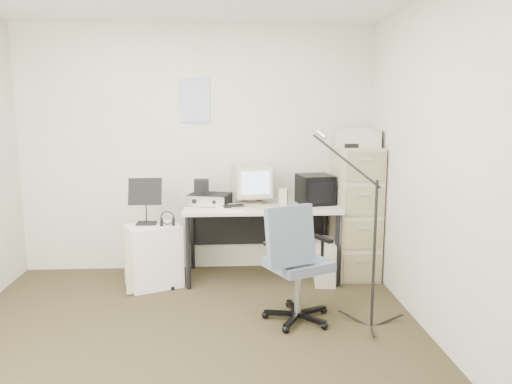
{
  "coord_description": "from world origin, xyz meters",
  "views": [
    {
      "loc": [
        0.3,
        -3.34,
        1.68
      ],
      "look_at": [
        0.55,
        0.95,
        0.95
      ],
      "focal_mm": 35.0,
      "sensor_mm": 36.0,
      "label": 1
    }
  ],
  "objects": [
    {
      "name": "side_cart",
      "position": [
        -0.41,
        1.26,
        0.29
      ],
      "size": [
        0.59,
        0.54,
        0.59
      ],
      "primitive_type": "cube",
      "rotation": [
        0.0,
        0.0,
        0.41
      ],
      "color": "white",
      "rests_on": "floor"
    },
    {
      "name": "wall_back",
      "position": [
        0.0,
        1.8,
        1.25
      ],
      "size": [
        3.6,
        0.02,
        2.5
      ],
      "primitive_type": "cube",
      "color": "silver",
      "rests_on": "ground"
    },
    {
      "name": "mouse",
      "position": [
        0.92,
        1.23,
        0.75
      ],
      "size": [
        0.1,
        0.14,
        0.04
      ],
      "primitive_type": "cube",
      "rotation": [
        0.0,
        0.0,
        0.3
      ],
      "color": "black",
      "rests_on": "desk"
    },
    {
      "name": "crt_tv",
      "position": [
        1.17,
        1.52,
        0.88
      ],
      "size": [
        0.37,
        0.39,
        0.29
      ],
      "primitive_type": "cube",
      "rotation": [
        0.0,
        0.0,
        0.18
      ],
      "color": "black",
      "rests_on": "desk"
    },
    {
      "name": "music_stand",
      "position": [
        -0.47,
        1.32,
        0.81
      ],
      "size": [
        0.31,
        0.17,
        0.45
      ],
      "primitive_type": "cube",
      "rotation": [
        0.0,
        0.0,
        -0.01
      ],
      "color": "black",
      "rests_on": "side_cart"
    },
    {
      "name": "filing_cabinet",
      "position": [
        1.58,
        1.48,
        0.65
      ],
      "size": [
        0.4,
        0.6,
        1.3
      ],
      "primitive_type": "cube",
      "color": "#BFB596",
      "rests_on": "floor"
    },
    {
      "name": "office_chair",
      "position": [
        0.85,
        0.4,
        0.48
      ],
      "size": [
        0.75,
        0.75,
        0.97
      ],
      "primitive_type": "cube",
      "rotation": [
        0.0,
        0.0,
        0.46
      ],
      "color": "slate",
      "rests_on": "floor"
    },
    {
      "name": "wall_calendar",
      "position": [
        -0.02,
        1.79,
        1.75
      ],
      "size": [
        0.3,
        0.02,
        0.44
      ],
      "primitive_type": "cube",
      "color": "white",
      "rests_on": "wall_back"
    },
    {
      "name": "radio_speaker",
      "position": [
        0.05,
        1.5,
        0.91
      ],
      "size": [
        0.15,
        0.14,
        0.15
      ],
      "primitive_type": "cube",
      "rotation": [
        0.0,
        0.0,
        0.04
      ],
      "color": "black",
      "rests_on": "radio_receiver"
    },
    {
      "name": "crt_monitor",
      "position": [
        0.54,
        1.55,
        0.92
      ],
      "size": [
        0.4,
        0.42,
        0.39
      ],
      "primitive_type": "cube",
      "rotation": [
        0.0,
        0.0,
        0.15
      ],
      "color": "beige",
      "rests_on": "desk"
    },
    {
      "name": "printer",
      "position": [
        1.58,
        1.48,
        1.38
      ],
      "size": [
        0.49,
        0.38,
        0.17
      ],
      "primitive_type": "cube",
      "rotation": [
        0.0,
        0.0,
        -0.22
      ],
      "color": "beige",
      "rests_on": "filing_cabinet"
    },
    {
      "name": "wall_front",
      "position": [
        0.0,
        -1.8,
        1.25
      ],
      "size": [
        3.6,
        0.02,
        2.5
      ],
      "primitive_type": "cube",
      "color": "silver",
      "rests_on": "ground"
    },
    {
      "name": "desk_speaker",
      "position": [
        0.85,
        1.5,
        0.81
      ],
      "size": [
        0.1,
        0.1,
        0.16
      ],
      "primitive_type": "cube",
      "rotation": [
        0.0,
        0.0,
        -0.29
      ],
      "color": "beige",
      "rests_on": "desk"
    },
    {
      "name": "pc_tower",
      "position": [
        1.23,
        1.28,
        0.2
      ],
      "size": [
        0.24,
        0.45,
        0.41
      ],
      "primitive_type": "cube",
      "rotation": [
        0.0,
        0.0,
        -0.12
      ],
      "color": "beige",
      "rests_on": "floor"
    },
    {
      "name": "headphones",
      "position": [
        -0.26,
        1.25,
        0.63
      ],
      "size": [
        0.18,
        0.18,
        0.03
      ],
      "primitive_type": "torus",
      "rotation": [
        0.0,
        0.0,
        0.32
      ],
      "color": "black",
      "rests_on": "side_cart"
    },
    {
      "name": "floor",
      "position": [
        0.0,
        0.0,
        -0.01
      ],
      "size": [
        3.6,
        3.6,
        0.01
      ],
      "primitive_type": "cube",
      "color": "#36321B",
      "rests_on": "ground"
    },
    {
      "name": "keyboard",
      "position": [
        0.56,
        1.27,
        0.74
      ],
      "size": [
        0.51,
        0.25,
        0.03
      ],
      "primitive_type": "cube",
      "rotation": [
        0.0,
        0.0,
        0.16
      ],
      "color": "beige",
      "rests_on": "desk"
    },
    {
      "name": "wall_right",
      "position": [
        1.8,
        0.0,
        1.25
      ],
      "size": [
        0.02,
        3.6,
        2.5
      ],
      "primitive_type": "cube",
      "color": "silver",
      "rests_on": "ground"
    },
    {
      "name": "mic_stand",
      "position": [
        1.41,
        0.25,
        0.75
      ],
      "size": [
        0.03,
        0.03,
        1.51
      ],
      "primitive_type": "cylinder",
      "rotation": [
        0.0,
        0.0,
        2.3
      ],
      "color": "black",
      "rests_on": "floor"
    },
    {
      "name": "desk",
      "position": [
        0.63,
        1.45,
        0.36
      ],
      "size": [
        1.5,
        0.7,
        0.73
      ],
      "primitive_type": "cube",
      "color": "silver",
      "rests_on": "floor"
    },
    {
      "name": "radio_receiver",
      "position": [
        0.13,
        1.52,
        0.79
      ],
      "size": [
        0.45,
        0.37,
        0.11
      ],
      "primitive_type": "cube",
      "rotation": [
        0.0,
        0.0,
        -0.28
      ],
      "color": "black",
      "rests_on": "desk"
    },
    {
      "name": "papers",
      "position": [
        0.32,
        1.3,
        0.74
      ],
      "size": [
        0.29,
        0.36,
        0.02
      ],
      "primitive_type": "cube",
      "rotation": [
        0.0,
        0.0,
        0.15
      ],
      "color": "white",
      "rests_on": "desk"
    }
  ]
}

